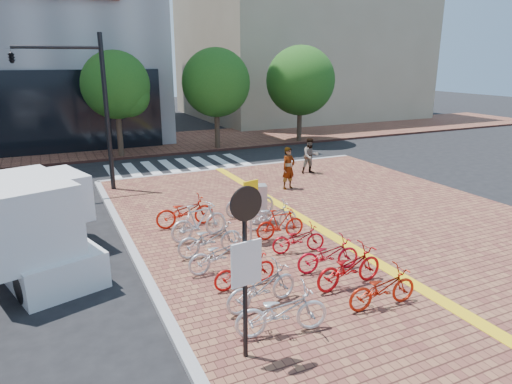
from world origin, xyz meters
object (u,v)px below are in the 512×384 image
bike_0 (282,311)px  bike_3 (220,254)px  pedestrian_a (288,168)px  pedestrian_b (310,156)px  bike_2 (245,270)px  bike_10 (298,239)px  bike_13 (250,202)px  bike_1 (262,287)px  bike_5 (199,222)px  utility_box (257,204)px  bike_11 (280,224)px  bike_8 (349,267)px  yellow_sign (251,200)px  bike_6 (185,211)px  notice_sign (246,254)px  box_truck (35,225)px  bike_12 (271,216)px  bike_4 (210,238)px  traffic_light_pole (65,85)px  bike_9 (328,255)px  bike_7 (382,288)px

bike_0 → bike_3: 3.27m
pedestrian_a → pedestrian_b: pedestrian_a is taller
bike_2 → bike_10: bike_2 is taller
bike_13 → bike_1: bearing=162.2°
bike_5 → utility_box: size_ratio=1.46×
bike_11 → pedestrian_b: size_ratio=0.92×
bike_8 → pedestrian_a: bearing=-23.3°
bike_13 → yellow_sign: yellow_sign is taller
bike_2 → bike_6: 4.74m
bike_0 → bike_5: bike_5 is taller
pedestrian_b → utility_box: size_ratio=1.30×
bike_8 → bike_0: bearing=109.9°
bike_10 → bike_13: (0.02, 3.46, 0.13)m
pedestrian_a → notice_sign: size_ratio=0.54×
box_truck → bike_12: bearing=-2.4°
bike_3 → bike_4: bike_4 is taller
bike_0 → traffic_light_pole: size_ratio=0.30×
bike_4 → bike_9: 3.39m
bike_3 → pedestrian_a: (5.54, 6.27, 0.43)m
bike_4 → yellow_sign: 1.74m
pedestrian_b → bike_13: bearing=-131.1°
bike_0 → bike_13: 7.30m
bike_4 → bike_12: bike_4 is taller
bike_9 → traffic_light_pole: 12.68m
bike_12 → bike_13: bike_13 is taller
bike_4 → utility_box: bearing=-52.1°
bike_1 → box_truck: (-4.57, 4.61, 0.65)m
bike_2 → utility_box: utility_box is taller
bike_2 → bike_5: bike_5 is taller
bike_3 → yellow_sign: size_ratio=0.93×
bike_1 → pedestrian_a: (5.35, 8.39, 0.42)m
bike_6 → bike_7: size_ratio=1.13×
bike_2 → bike_12: bearing=-39.5°
bike_6 → yellow_sign: 2.78m
bike_4 → pedestrian_b: pedestrian_b is taller
bike_9 → utility_box: bearing=8.1°
bike_8 → bike_1: bearing=84.9°
traffic_light_pole → bike_4: bearing=-70.6°
bike_7 → utility_box: size_ratio=1.32×
bike_11 → yellow_sign: yellow_sign is taller
bike_5 → traffic_light_pole: traffic_light_pole is taller
bike_3 → bike_13: size_ratio=1.00×
utility_box → bike_13: bearing=88.5°
bike_9 → utility_box: 4.21m
utility_box → box_truck: size_ratio=0.26×
bike_0 → bike_11: (2.43, 4.62, -0.03)m
bike_1 → bike_4: 3.19m
bike_3 → bike_6: bearing=-6.1°
bike_4 → utility_box: size_ratio=1.45×
yellow_sign → bike_3: bearing=-137.4°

